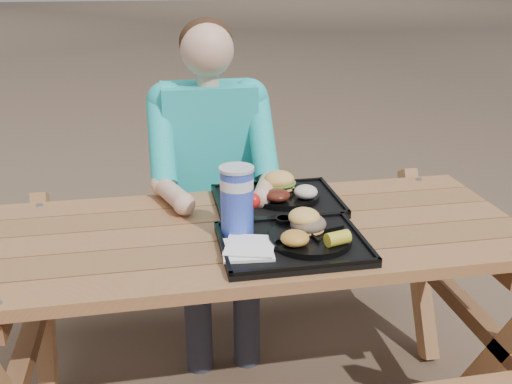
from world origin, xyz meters
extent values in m
cube|color=black|center=(0.09, -0.17, 0.76)|extent=(0.45, 0.35, 0.02)
cube|color=black|center=(0.11, 0.19, 0.76)|extent=(0.45, 0.35, 0.02)
cylinder|color=black|center=(0.14, -0.17, 0.78)|extent=(0.26, 0.26, 0.02)
cylinder|color=black|center=(0.14, 0.20, 0.78)|extent=(0.26, 0.26, 0.02)
cube|color=white|center=(-0.06, -0.20, 0.78)|extent=(0.16, 0.16, 0.02)
cylinder|color=#1936BC|center=(-0.07, -0.06, 0.88)|extent=(0.11, 0.11, 0.21)
cylinder|color=black|center=(0.08, -0.05, 0.79)|extent=(0.06, 0.06, 0.03)
cylinder|color=orange|center=(0.14, -0.03, 0.79)|extent=(0.06, 0.06, 0.03)
ellipsoid|color=gold|center=(0.08, -0.22, 0.81)|extent=(0.09, 0.09, 0.04)
cube|color=black|center=(-0.06, 0.19, 0.77)|extent=(0.04, 0.18, 0.01)
ellipsoid|color=#511A10|center=(0.10, 0.13, 0.81)|extent=(0.09, 0.09, 0.04)
ellipsoid|color=beige|center=(0.21, 0.13, 0.81)|extent=(0.09, 0.09, 0.05)
camera|label=1|loc=(-0.32, -1.71, 1.57)|focal=40.00mm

